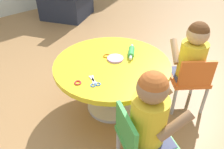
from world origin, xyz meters
The scene contains 11 objects.
ground_plane centered at (0.00, 0.00, 0.00)m, with size 10.00×10.00×0.00m, color #9E7247.
craft_table centered at (0.00, 0.00, 0.36)m, with size 0.93×0.93×0.47m.
child_chair_left centered at (-0.30, -0.57, 0.31)m, with size 0.40×0.40×0.54m.
seated_child_left centered at (-0.26, -0.59, 0.53)m, with size 0.43×0.39×0.51m.
child_chair_right centered at (0.47, -0.44, 0.31)m, with size 0.42×0.42×0.54m.
seated_child_right centered at (0.50, -0.41, 0.53)m, with size 0.43×0.44×0.51m.
rolling_pin centered at (0.21, -0.02, 0.49)m, with size 0.19×0.16×0.05m.
craft_scissors centered at (-0.27, -0.11, 0.47)m, with size 0.10×0.14×0.01m.
playdough_blob_0 centered at (0.05, 0.02, 0.47)m, with size 0.13×0.13×0.02m, color #CC99E5.
cookie_cutter_0 centered at (0.04, 0.10, 0.47)m, with size 0.06×0.06×0.01m, color orange.
cookie_cutter_1 centered at (-0.36, -0.04, 0.47)m, with size 0.05×0.05×0.01m, color red.
Camera 1 is at (-1.01, -1.09, 1.40)m, focal length 35.39 mm.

